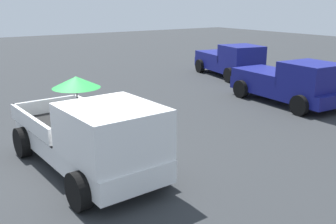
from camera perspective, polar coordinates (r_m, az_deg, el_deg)
name	(u,v)px	position (r m, az deg, el deg)	size (l,w,h in m)	color
ground_plane	(86,168)	(10.04, -11.85, -8.05)	(80.00, 80.00, 0.00)	#2D3033
pickup_truck_main	(93,137)	(9.29, -10.89, -3.59)	(5.13, 2.43, 2.26)	black
pickup_truck_red	(290,83)	(16.41, 17.38, 4.11)	(4.91, 2.43, 1.80)	black
pickup_truck_far	(231,61)	(21.87, 9.18, 7.40)	(5.06, 2.91, 1.80)	black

